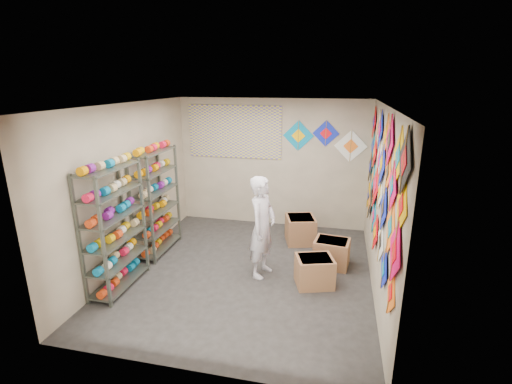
% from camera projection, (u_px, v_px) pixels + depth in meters
% --- Properties ---
extents(ground, '(4.50, 4.50, 0.00)m').
position_uv_depth(ground, '(246.00, 272.00, 6.14)').
color(ground, '#262421').
extents(room_walls, '(4.50, 4.50, 4.50)m').
position_uv_depth(room_walls, '(245.00, 176.00, 5.66)').
color(room_walls, tan).
rests_on(room_walls, ground).
extents(shelf_rack_front, '(0.40, 1.10, 1.90)m').
position_uv_depth(shelf_rack_front, '(114.00, 229.00, 5.44)').
color(shelf_rack_front, '#4C5147').
rests_on(shelf_rack_front, ground).
extents(shelf_rack_back, '(0.40, 1.10, 1.90)m').
position_uv_depth(shelf_rack_back, '(156.00, 202.00, 6.66)').
color(shelf_rack_back, '#4C5147').
rests_on(shelf_rack_back, ground).
extents(string_spools, '(0.12, 2.36, 0.12)m').
position_uv_depth(string_spools, '(137.00, 208.00, 6.02)').
color(string_spools, '#F0153D').
rests_on(string_spools, ground).
extents(kite_wall_display, '(0.06, 4.26, 2.04)m').
position_uv_depth(kite_wall_display, '(381.00, 180.00, 5.22)').
color(kite_wall_display, orange).
rests_on(kite_wall_display, room_walls).
extents(back_wall_kites, '(1.69, 0.02, 0.83)m').
position_uv_depth(back_wall_kites, '(325.00, 139.00, 7.45)').
color(back_wall_kites, '#037CA8').
rests_on(back_wall_kites, room_walls).
extents(poster, '(2.00, 0.01, 1.10)m').
position_uv_depth(poster, '(234.00, 132.00, 7.81)').
color(poster, '#554597').
rests_on(poster, room_walls).
extents(shopkeeper, '(0.79, 0.68, 1.65)m').
position_uv_depth(shopkeeper, '(262.00, 227.00, 5.84)').
color(shopkeeper, silver).
rests_on(shopkeeper, ground).
extents(carton_a, '(0.66, 0.60, 0.46)m').
position_uv_depth(carton_a, '(314.00, 271.00, 5.69)').
color(carton_a, '#91613F').
rests_on(carton_a, ground).
extents(carton_b, '(0.62, 0.54, 0.47)m').
position_uv_depth(carton_b, '(332.00, 253.00, 6.29)').
color(carton_b, '#91613F').
rests_on(carton_b, ground).
extents(carton_c, '(0.67, 0.71, 0.51)m').
position_uv_depth(carton_c, '(300.00, 229.00, 7.22)').
color(carton_c, '#91613F').
rests_on(carton_c, ground).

